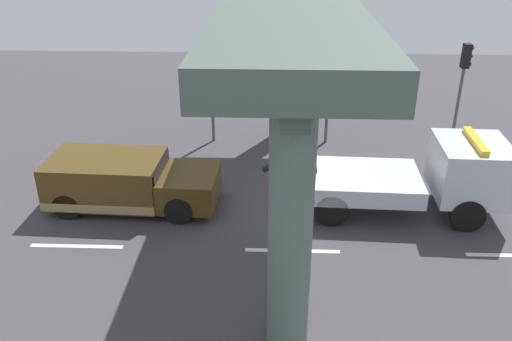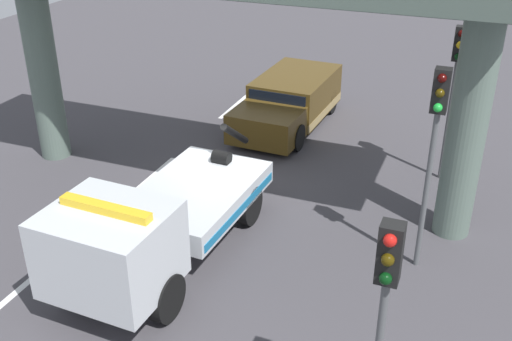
{
  "view_description": "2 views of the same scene",
  "coord_description": "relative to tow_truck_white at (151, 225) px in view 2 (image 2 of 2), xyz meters",
  "views": [
    {
      "loc": [
        -0.55,
        -14.68,
        8.46
      ],
      "look_at": [
        -1.08,
        -0.34,
        1.43
      ],
      "focal_mm": 37.69,
      "sensor_mm": 36.0,
      "label": 1
    },
    {
      "loc": [
        13.35,
        6.1,
        8.19
      ],
      "look_at": [
        0.45,
        1.0,
        1.06
      ],
      "focal_mm": 43.04,
      "sensor_mm": 36.0,
      "label": 2
    }
  ],
  "objects": [
    {
      "name": "tow_truck_white",
      "position": [
        0.0,
        0.0,
        0.0
      ],
      "size": [
        7.29,
        2.64,
        2.46
      ],
      "color": "silver",
      "rests_on": "ground"
    },
    {
      "name": "towed_van_green",
      "position": [
        -9.06,
        0.03,
        -0.42
      ],
      "size": [
        5.28,
        2.39,
        1.58
      ],
      "color": "#4C3814",
      "rests_on": "ground"
    },
    {
      "name": "lane_stripe_west",
      "position": [
        -9.9,
        -2.37,
        -1.2
      ],
      "size": [
        2.6,
        0.16,
        0.01
      ],
      "primitive_type": "cube",
      "color": "silver",
      "rests_on": "ground"
    },
    {
      "name": "ground_plane",
      "position": [
        -3.9,
        0.03,
        -1.25
      ],
      "size": [
        60.0,
        40.0,
        0.1
      ],
      "primitive_type": "cube",
      "color": "#423F44"
    },
    {
      "name": "traffic_light_far",
      "position": [
        -2.38,
        5.32,
        2.12
      ],
      "size": [
        0.39,
        0.32,
        4.57
      ],
      "color": "#515456",
      "rests_on": "ground"
    },
    {
      "name": "lane_stripe_mid",
      "position": [
        -3.9,
        -2.37,
        -1.2
      ],
      "size": [
        2.6,
        0.16,
        0.01
      ],
      "primitive_type": "cube",
      "color": "silver",
      "rests_on": "ground"
    },
    {
      "name": "lane_stripe_east",
      "position": [
        2.1,
        -2.37,
        -1.2
      ],
      "size": [
        2.6,
        0.16,
        0.01
      ],
      "primitive_type": "cube",
      "color": "silver",
      "rests_on": "ground"
    },
    {
      "name": "traffic_light_near",
      "position": [
        -6.88,
        5.32,
        1.96
      ],
      "size": [
        0.39,
        0.32,
        4.34
      ],
      "color": "#515456",
      "rests_on": "ground"
    },
    {
      "name": "traffic_light_mid",
      "position": [
        2.62,
        5.32,
        1.72
      ],
      "size": [
        0.39,
        0.32,
        3.99
      ],
      "color": "#515456",
      "rests_on": "ground"
    }
  ]
}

